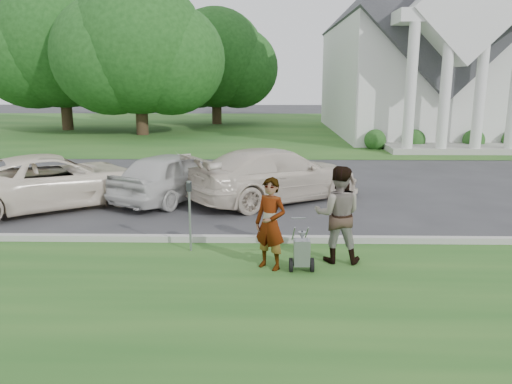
{
  "coord_description": "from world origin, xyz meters",
  "views": [
    {
      "loc": [
        -0.08,
        -9.85,
        3.5
      ],
      "look_at": [
        -0.28,
        0.0,
        1.26
      ],
      "focal_mm": 35.0,
      "sensor_mm": 36.0,
      "label": 1
    }
  ],
  "objects_px": {
    "striping_cart": "(302,253)",
    "person_right": "(338,215)",
    "tree_left": "(138,52)",
    "person_left": "(270,225)",
    "car_a": "(55,181)",
    "tree_far": "(61,46)",
    "church": "(410,39)",
    "tree_back": "(216,63)",
    "parking_meter_near": "(190,208)",
    "car_b": "(174,175)",
    "car_c": "(276,175)"
  },
  "relations": [
    {
      "from": "tree_left",
      "to": "parking_meter_near",
      "type": "xyz_separation_m",
      "value": [
        6.38,
        -22.03,
        -4.17
      ]
    },
    {
      "from": "tree_far",
      "to": "striping_cart",
      "type": "relative_size",
      "value": 12.89
    },
    {
      "from": "person_left",
      "to": "car_a",
      "type": "xyz_separation_m",
      "value": [
        -5.96,
        4.56,
        -0.13
      ]
    },
    {
      "from": "tree_left",
      "to": "striping_cart",
      "type": "xyz_separation_m",
      "value": [
        8.6,
        -23.1,
        -4.75
      ]
    },
    {
      "from": "striping_cart",
      "to": "person_right",
      "type": "bearing_deg",
      "value": 35.46
    },
    {
      "from": "car_a",
      "to": "car_b",
      "type": "xyz_separation_m",
      "value": [
        3.18,
        0.91,
        -0.01
      ]
    },
    {
      "from": "church",
      "to": "person_right",
      "type": "bearing_deg",
      "value": -107.98
    },
    {
      "from": "person_right",
      "to": "car_a",
      "type": "height_order",
      "value": "person_right"
    },
    {
      "from": "church",
      "to": "tree_back",
      "type": "relative_size",
      "value": 2.51
    },
    {
      "from": "tree_far",
      "to": "striping_cart",
      "type": "distance_m",
      "value": 30.38
    },
    {
      "from": "church",
      "to": "person_right",
      "type": "distance_m",
      "value": 25.4
    },
    {
      "from": "person_left",
      "to": "car_b",
      "type": "relative_size",
      "value": 0.41
    },
    {
      "from": "car_a",
      "to": "car_c",
      "type": "height_order",
      "value": "car_c"
    },
    {
      "from": "church",
      "to": "car_a",
      "type": "relative_size",
      "value": 4.53
    },
    {
      "from": "car_b",
      "to": "tree_back",
      "type": "bearing_deg",
      "value": -58.04
    },
    {
      "from": "tree_far",
      "to": "parking_meter_near",
      "type": "height_order",
      "value": "tree_far"
    },
    {
      "from": "church",
      "to": "parking_meter_near",
      "type": "height_order",
      "value": "church"
    },
    {
      "from": "striping_cart",
      "to": "car_c",
      "type": "height_order",
      "value": "car_c"
    },
    {
      "from": "striping_cart",
      "to": "car_a",
      "type": "height_order",
      "value": "car_a"
    },
    {
      "from": "car_a",
      "to": "tree_left",
      "type": "bearing_deg",
      "value": -27.9
    },
    {
      "from": "tree_left",
      "to": "person_left",
      "type": "xyz_separation_m",
      "value": [
        8.02,
        -22.97,
        -4.24
      ]
    },
    {
      "from": "tree_left",
      "to": "person_left",
      "type": "height_order",
      "value": "tree_left"
    },
    {
      "from": "person_right",
      "to": "parking_meter_near",
      "type": "height_order",
      "value": "person_right"
    },
    {
      "from": "tree_far",
      "to": "person_left",
      "type": "relative_size",
      "value": 6.72
    },
    {
      "from": "parking_meter_near",
      "to": "car_a",
      "type": "bearing_deg",
      "value": 139.94
    },
    {
      "from": "tree_far",
      "to": "car_a",
      "type": "distance_m",
      "value": 23.4
    },
    {
      "from": "person_right",
      "to": "tree_far",
      "type": "bearing_deg",
      "value": -52.11
    },
    {
      "from": "tree_far",
      "to": "tree_back",
      "type": "bearing_deg",
      "value": 26.56
    },
    {
      "from": "tree_left",
      "to": "car_a",
      "type": "distance_m",
      "value": 19.03
    },
    {
      "from": "striping_cart",
      "to": "car_b",
      "type": "relative_size",
      "value": 0.21
    },
    {
      "from": "tree_far",
      "to": "car_b",
      "type": "relative_size",
      "value": 2.73
    },
    {
      "from": "striping_cart",
      "to": "person_left",
      "type": "xyz_separation_m",
      "value": [
        -0.58,
        0.14,
        0.51
      ]
    },
    {
      "from": "tree_left",
      "to": "tree_back",
      "type": "height_order",
      "value": "tree_left"
    },
    {
      "from": "church",
      "to": "parking_meter_near",
      "type": "bearing_deg",
      "value": -114.66
    },
    {
      "from": "striping_cart",
      "to": "church",
      "type": "bearing_deg",
      "value": 69.52
    },
    {
      "from": "striping_cart",
      "to": "tree_left",
      "type": "bearing_deg",
      "value": 109.09
    },
    {
      "from": "person_right",
      "to": "car_a",
      "type": "xyz_separation_m",
      "value": [
        -7.26,
        4.16,
        -0.21
      ]
    },
    {
      "from": "tree_back",
      "to": "parking_meter_near",
      "type": "xyz_separation_m",
      "value": [
        2.38,
        -30.03,
        -3.79
      ]
    },
    {
      "from": "tree_back",
      "to": "parking_meter_near",
      "type": "height_order",
      "value": "tree_back"
    },
    {
      "from": "car_b",
      "to": "striping_cart",
      "type": "bearing_deg",
      "value": 150.09
    },
    {
      "from": "car_a",
      "to": "person_right",
      "type": "bearing_deg",
      "value": -154.13
    },
    {
      "from": "church",
      "to": "tree_left",
      "type": "distance_m",
      "value": 17.07
    },
    {
      "from": "parking_meter_near",
      "to": "person_right",
      "type": "bearing_deg",
      "value": -10.26
    },
    {
      "from": "tree_far",
      "to": "tree_back",
      "type": "xyz_separation_m",
      "value": [
        10.0,
        5.0,
        -0.97
      ]
    },
    {
      "from": "person_left",
      "to": "tree_far",
      "type": "bearing_deg",
      "value": 151.24
    },
    {
      "from": "person_right",
      "to": "tree_back",
      "type": "bearing_deg",
      "value": -73.17
    },
    {
      "from": "tree_left",
      "to": "church",
      "type": "bearing_deg",
      "value": 3.79
    },
    {
      "from": "car_b",
      "to": "car_c",
      "type": "distance_m",
      "value": 3.0
    },
    {
      "from": "person_right",
      "to": "car_a",
      "type": "distance_m",
      "value": 8.37
    },
    {
      "from": "church",
      "to": "person_right",
      "type": "height_order",
      "value": "church"
    }
  ]
}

